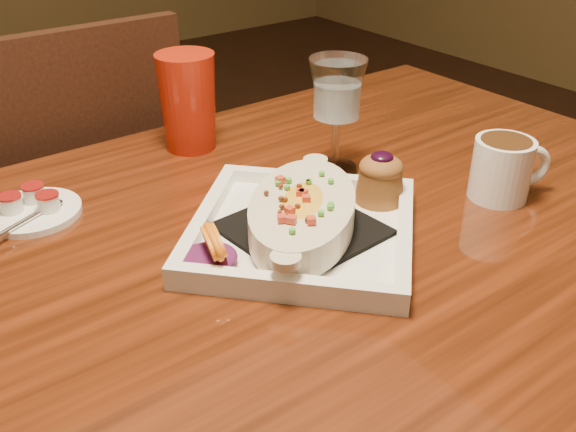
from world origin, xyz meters
TOP-DOWN VIEW (x-y plane):
  - table at (0.00, 0.00)m, footprint 1.50×0.90m
  - chair_far at (-0.00, 0.63)m, footprint 0.42×0.42m
  - plate at (0.10, 0.00)m, footprint 0.39×0.39m
  - coffee_mug at (0.39, -0.08)m, footprint 0.11×0.08m
  - goblet at (0.26, 0.13)m, footprint 0.08×0.08m
  - saucer at (-0.16, 0.27)m, footprint 0.13×0.13m
  - red_tumbler at (0.13, 0.34)m, footprint 0.09×0.09m

SIDE VIEW (x-z plane):
  - chair_far at x=0.00m, z-range 0.04..0.97m
  - table at x=0.00m, z-range 0.28..1.03m
  - saucer at x=-0.16m, z-range 0.72..0.80m
  - plate at x=0.10m, z-range 0.74..0.82m
  - coffee_mug at x=0.39m, z-range 0.75..0.84m
  - red_tumbler at x=0.13m, z-range 0.75..0.91m
  - goblet at x=0.26m, z-range 0.78..0.96m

